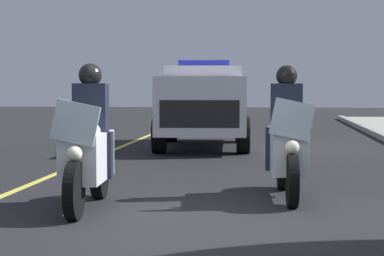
% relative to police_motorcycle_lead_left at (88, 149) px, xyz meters
% --- Properties ---
extents(ground_plane, '(80.00, 80.00, 0.00)m').
position_rel_police_motorcycle_lead_left_xyz_m(ground_plane, '(0.89, 1.13, -0.70)').
color(ground_plane, black).
extents(police_motorcycle_lead_left, '(2.14, 0.60, 1.72)m').
position_rel_police_motorcycle_lead_left_xyz_m(police_motorcycle_lead_left, '(0.00, 0.00, 0.00)').
color(police_motorcycle_lead_left, black).
rests_on(police_motorcycle_lead_left, ground).
extents(police_motorcycle_lead_right, '(2.14, 0.60, 1.72)m').
position_rel_police_motorcycle_lead_left_xyz_m(police_motorcycle_lead_right, '(-1.06, 2.36, 0.00)').
color(police_motorcycle_lead_right, black).
rests_on(police_motorcycle_lead_right, ground).
extents(police_suv, '(5.00, 2.29, 2.05)m').
position_rel_police_motorcycle_lead_left_xyz_m(police_suv, '(-8.50, 0.59, 0.37)').
color(police_suv, silver).
rests_on(police_suv, ground).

